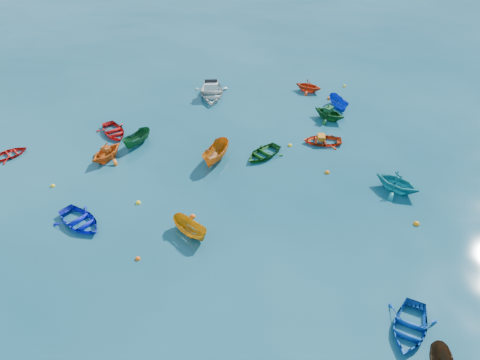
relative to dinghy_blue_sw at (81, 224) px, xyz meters
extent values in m
plane|color=#0B3E50|center=(10.01, -2.30, 0.00)|extent=(160.00, 160.00, 0.00)
imported|color=#0F19C7|center=(0.00, 0.00, 0.00)|extent=(4.01, 4.07, 0.69)
imported|color=#0D43A7|center=(16.65, -9.48, 0.00)|extent=(3.77, 4.05, 0.68)
imported|color=orange|center=(0.87, 6.85, 0.00)|extent=(3.57, 3.64, 1.45)
imported|color=orange|center=(6.58, -1.67, 0.00)|extent=(2.50, 2.73, 1.04)
imported|color=#114D14|center=(12.08, 5.93, 0.00)|extent=(3.71, 3.58, 0.63)
imported|color=teal|center=(20.13, 0.91, 0.00)|extent=(3.88, 3.89, 1.55)
imported|color=red|center=(-6.18, 8.10, 0.00)|extent=(3.03, 2.83, 0.51)
imported|color=#C76612|center=(8.67, 5.79, 0.00)|extent=(2.70, 3.48, 1.27)
imported|color=#145722|center=(18.26, 10.61, 0.00)|extent=(3.53, 3.53, 1.41)
imported|color=red|center=(16.81, 7.17, 0.00)|extent=(3.18, 2.50, 0.60)
imported|color=#0F34BF|center=(19.60, 12.40, 0.00)|extent=(1.51, 2.81, 1.03)
imported|color=red|center=(1.01, 10.32, 0.00)|extent=(3.34, 3.76, 0.65)
imported|color=red|center=(17.76, 15.77, 0.00)|extent=(3.10, 3.00, 1.25)
imported|color=#124D24|center=(2.93, 8.59, 0.00)|extent=(2.53, 2.74, 1.05)
imported|color=silver|center=(9.02, 15.84, 0.00)|extent=(3.28, 4.41, 1.48)
cube|color=#BF4913|center=(0.91, 6.88, 0.87)|extent=(0.72, 0.70, 0.28)
cube|color=#124823|center=(18.19, 10.68, 0.88)|extent=(0.91, 0.91, 0.36)
cube|color=orange|center=(16.71, 7.19, 0.47)|extent=(0.65, 0.79, 0.34)
sphere|color=#FC560D|center=(3.58, -3.32, 0.00)|extent=(0.30, 0.30, 0.30)
sphere|color=yellow|center=(3.34, 1.57, 0.00)|extent=(0.34, 0.34, 0.34)
sphere|color=orange|center=(20.12, -2.42, 0.00)|extent=(0.39, 0.39, 0.39)
sphere|color=yellow|center=(0.69, 8.20, 0.00)|extent=(0.38, 0.38, 0.38)
sphere|color=#FF580D|center=(6.74, -0.17, 0.00)|extent=(0.38, 0.38, 0.38)
sphere|color=yellow|center=(14.30, 7.02, 0.00)|extent=(0.34, 0.34, 0.34)
sphere|color=orange|center=(16.16, 3.33, 0.00)|extent=(0.35, 0.35, 0.35)
sphere|color=yellow|center=(-2.41, 4.02, 0.00)|extent=(0.31, 0.31, 0.31)
sphere|color=#FF5C0D|center=(19.24, 14.06, 0.00)|extent=(0.35, 0.35, 0.35)
sphere|color=yellow|center=(21.32, 16.29, 0.00)|extent=(0.31, 0.31, 0.31)
camera|label=1|loc=(7.10, -21.86, 19.15)|focal=35.00mm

